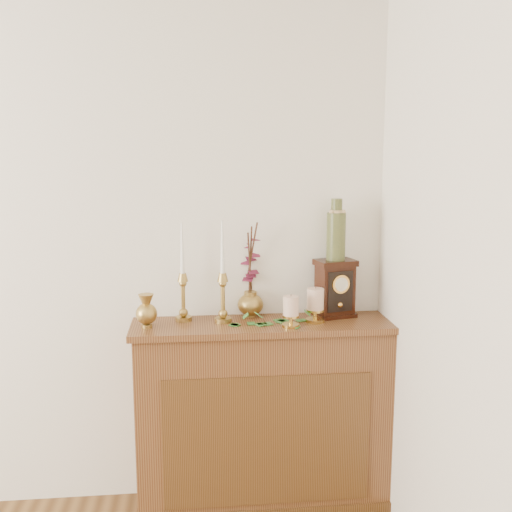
{
  "coord_description": "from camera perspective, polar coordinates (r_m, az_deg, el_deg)",
  "views": [
    {
      "loc": [
        1.08,
        -0.6,
        1.72
      ],
      "look_at": [
        1.36,
        2.05,
        1.26
      ],
      "focal_mm": 42.0,
      "sensor_mm": 36.0,
      "label": 1
    }
  ],
  "objects": [
    {
      "name": "console_shelf",
      "position": [
        3.01,
        0.71,
        -15.38
      ],
      "size": [
        1.24,
        0.34,
        0.93
      ],
      "color": "brown",
      "rests_on": "ground"
    },
    {
      "name": "ceramic_vase",
      "position": [
        2.88,
        7.63,
        2.21
      ],
      "size": [
        0.09,
        0.09,
        0.29
      ],
      "rotation": [
        0.0,
        0.0,
        0.24
      ],
      "color": "#193223",
      "rests_on": "mantel_clock"
    },
    {
      "name": "ginger_jar",
      "position": [
        2.92,
        -0.54,
        -1.62
      ],
      "size": [
        0.19,
        0.2,
        0.47
      ],
      "rotation": [
        0.0,
        0.0,
        0.02
      ],
      "color": "tan",
      "rests_on": "console_shelf"
    },
    {
      "name": "candlestick_left",
      "position": [
        2.84,
        -6.97,
        -3.14
      ],
      "size": [
        0.08,
        0.08,
        0.47
      ],
      "rotation": [
        0.0,
        0.0,
        0.13
      ],
      "color": "tan",
      "rests_on": "console_shelf"
    },
    {
      "name": "bud_vase",
      "position": [
        2.77,
        -10.39,
        -5.21
      ],
      "size": [
        0.1,
        0.1,
        0.16
      ],
      "rotation": [
        0.0,
        0.0,
        -0.32
      ],
      "color": "tan",
      "rests_on": "console_shelf"
    },
    {
      "name": "candlestick_center",
      "position": [
        2.8,
        -3.18,
        -3.19
      ],
      "size": [
        0.08,
        0.08,
        0.48
      ],
      "rotation": [
        0.0,
        0.0,
        0.14
      ],
      "color": "tan",
      "rests_on": "console_shelf"
    },
    {
      "name": "pillar_candle_right",
      "position": [
        2.83,
        5.67,
        -4.51
      ],
      "size": [
        0.09,
        0.09,
        0.17
      ],
      "rotation": [
        0.0,
        0.0,
        0.07
      ],
      "color": "gold",
      "rests_on": "console_shelf"
    },
    {
      "name": "pillar_candle_left",
      "position": [
        2.74,
        3.34,
        -5.14
      ],
      "size": [
        0.08,
        0.08,
        0.15
      ],
      "rotation": [
        0.0,
        0.0,
        -0.26
      ],
      "color": "gold",
      "rests_on": "console_shelf"
    },
    {
      "name": "ivy_garland",
      "position": [
        2.78,
        1.75,
        -6.41
      ],
      "size": [
        0.41,
        0.17,
        0.07
      ],
      "rotation": [
        0.0,
        0.0,
        0.29
      ],
      "color": "#35762D",
      "rests_on": "console_shelf"
    },
    {
      "name": "mantel_clock",
      "position": [
        2.93,
        7.54,
        -3.12
      ],
      "size": [
        0.21,
        0.17,
        0.28
      ],
      "rotation": [
        0.0,
        0.0,
        0.24
      ],
      "color": "black",
      "rests_on": "console_shelf"
    }
  ]
}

